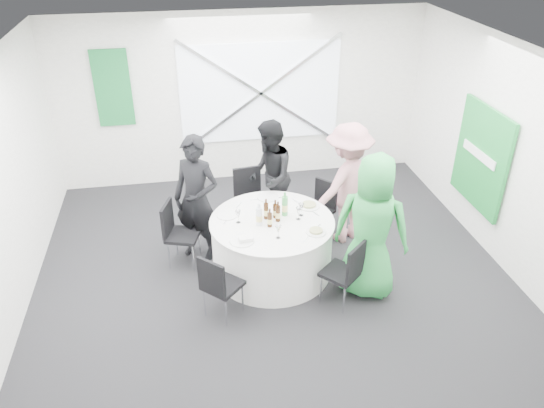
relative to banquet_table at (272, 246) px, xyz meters
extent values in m
plane|color=black|center=(0.00, -0.20, -0.38)|extent=(6.00, 6.00, 0.00)
plane|color=white|center=(0.00, -0.20, 2.42)|extent=(6.00, 6.00, 0.00)
plane|color=silver|center=(0.00, 2.80, 1.02)|extent=(6.00, 0.00, 6.00)
plane|color=silver|center=(0.00, -3.20, 1.02)|extent=(6.00, 0.00, 6.00)
plane|color=silver|center=(3.00, -0.20, 1.02)|extent=(0.00, 6.00, 6.00)
cube|color=white|center=(0.30, 2.76, 1.12)|extent=(2.60, 0.03, 1.60)
cube|color=silver|center=(0.30, 2.72, 1.12)|extent=(2.63, 0.05, 1.84)
cube|color=silver|center=(0.30, 2.72, 1.12)|extent=(2.63, 0.05, 1.84)
cube|color=#156B2B|center=(-2.00, 2.75, 1.32)|extent=(0.55, 0.04, 1.20)
cube|color=#188633|center=(2.94, 0.40, 0.82)|extent=(0.05, 1.20, 1.40)
cylinder|color=silver|center=(0.00, 0.00, -0.01)|extent=(1.52, 1.52, 0.74)
cylinder|color=silver|center=(0.00, 0.00, 0.37)|extent=(1.56, 1.56, 0.02)
cube|color=black|center=(-0.13, 1.01, 0.07)|extent=(0.47, 0.47, 0.05)
cube|color=black|center=(-0.15, 1.20, 0.32)|extent=(0.40, 0.09, 0.45)
cylinder|color=silver|center=(0.02, 1.20, -0.16)|extent=(0.02, 0.02, 0.43)
cylinder|color=silver|center=(-0.32, 1.15, -0.16)|extent=(0.02, 0.02, 0.43)
cylinder|color=silver|center=(0.07, 0.86, -0.16)|extent=(0.02, 0.02, 0.43)
cylinder|color=silver|center=(-0.27, 0.81, -0.16)|extent=(0.02, 0.02, 0.43)
cube|color=black|center=(-1.11, 0.37, 0.05)|extent=(0.51, 0.51, 0.05)
cube|color=black|center=(-1.29, 0.43, 0.29)|extent=(0.16, 0.38, 0.43)
cylinder|color=silver|center=(-1.21, 0.57, -0.17)|extent=(0.02, 0.02, 0.41)
cylinder|color=silver|center=(-1.31, 0.27, -0.17)|extent=(0.02, 0.02, 0.41)
cylinder|color=silver|center=(-0.90, 0.47, -0.17)|extent=(0.02, 0.02, 0.41)
cylinder|color=silver|center=(-1.00, 0.16, -0.17)|extent=(0.02, 0.02, 0.41)
cube|color=black|center=(0.78, 0.69, 0.02)|extent=(0.53, 0.53, 0.04)
cube|color=black|center=(0.92, 0.81, 0.24)|extent=(0.26, 0.29, 0.40)
cylinder|color=silver|center=(1.00, 0.68, -0.19)|extent=(0.02, 0.02, 0.38)
cylinder|color=silver|center=(0.80, 0.91, -0.19)|extent=(0.02, 0.02, 0.38)
cylinder|color=silver|center=(0.77, 0.48, -0.19)|extent=(0.02, 0.02, 0.38)
cylinder|color=silver|center=(0.57, 0.71, -0.19)|extent=(0.02, 0.02, 0.38)
cube|color=black|center=(0.68, -0.75, 0.04)|extent=(0.56, 0.56, 0.05)
cube|color=black|center=(0.81, -0.89, 0.27)|extent=(0.30, 0.28, 0.42)
cylinder|color=silver|center=(0.67, -0.97, -0.18)|extent=(0.02, 0.02, 0.40)
cylinder|color=silver|center=(0.91, -0.76, -0.18)|extent=(0.02, 0.02, 0.40)
cylinder|color=silver|center=(0.46, -0.74, -0.18)|extent=(0.02, 0.02, 0.40)
cylinder|color=silver|center=(0.69, -0.52, -0.18)|extent=(0.02, 0.02, 0.40)
cube|color=black|center=(-0.70, -0.72, 0.03)|extent=(0.55, 0.55, 0.05)
cube|color=black|center=(-0.83, -0.85, 0.26)|extent=(0.29, 0.28, 0.41)
cylinder|color=silver|center=(-0.92, -0.73, -0.18)|extent=(0.02, 0.02, 0.40)
cylinder|color=silver|center=(-0.69, -0.94, -0.18)|extent=(0.02, 0.02, 0.40)
cylinder|color=silver|center=(-0.70, -0.50, -0.18)|extent=(0.02, 0.02, 0.40)
cylinder|color=silver|center=(-0.48, -0.72, -0.18)|extent=(0.02, 0.02, 0.40)
imported|color=black|center=(-0.90, 0.53, 0.48)|extent=(0.75, 0.68, 1.73)
imported|color=black|center=(0.15, 1.07, 0.44)|extent=(0.55, 0.85, 1.64)
imported|color=#B87780|center=(1.15, 0.60, 0.48)|extent=(1.23, 0.98, 1.73)
imported|color=green|center=(1.07, -0.60, 0.53)|extent=(1.06, 0.94, 1.83)
cylinder|color=silver|center=(0.05, 0.59, 0.39)|extent=(0.29, 0.29, 0.01)
cylinder|color=silver|center=(-0.54, 0.22, 0.39)|extent=(0.26, 0.26, 0.01)
cylinder|color=silver|center=(0.54, 0.27, 0.39)|extent=(0.28, 0.28, 0.01)
cylinder|color=#81934F|center=(0.54, 0.27, 0.41)|extent=(0.18, 0.18, 0.02)
cylinder|color=silver|center=(0.47, -0.36, 0.39)|extent=(0.24, 0.24, 0.01)
cylinder|color=#81934F|center=(0.47, -0.36, 0.41)|extent=(0.16, 0.16, 0.02)
cylinder|color=silver|center=(-0.42, -0.38, 0.39)|extent=(0.29, 0.29, 0.01)
cube|color=silver|center=(-0.38, -0.40, 0.42)|extent=(0.17, 0.12, 0.05)
cylinder|color=#3A1E0A|center=(-0.06, 0.07, 0.49)|extent=(0.06, 0.06, 0.21)
cylinder|color=#3A1E0A|center=(-0.06, 0.07, 0.62)|extent=(0.02, 0.02, 0.06)
cylinder|color=#D3C570|center=(-0.06, 0.07, 0.47)|extent=(0.06, 0.06, 0.08)
cylinder|color=#3A1E0A|center=(0.05, 0.07, 0.47)|extent=(0.06, 0.06, 0.18)
cylinder|color=#3A1E0A|center=(0.05, 0.07, 0.59)|extent=(0.02, 0.02, 0.06)
cylinder|color=#D3C570|center=(0.05, 0.07, 0.45)|extent=(0.06, 0.06, 0.06)
cylinder|color=#3A1E0A|center=(0.07, -0.02, 0.48)|extent=(0.06, 0.06, 0.21)
cylinder|color=#3A1E0A|center=(0.07, -0.02, 0.62)|extent=(0.02, 0.02, 0.06)
cylinder|color=#D3C570|center=(0.07, -0.02, 0.46)|extent=(0.06, 0.06, 0.07)
cylinder|color=#3A1E0A|center=(-0.05, -0.12, 0.47)|extent=(0.06, 0.06, 0.19)
cylinder|color=#3A1E0A|center=(-0.05, -0.12, 0.60)|extent=(0.02, 0.02, 0.06)
cylinder|color=#D3C570|center=(-0.05, -0.12, 0.45)|extent=(0.06, 0.06, 0.07)
cylinder|color=green|center=(0.18, 0.11, 0.51)|extent=(0.08, 0.08, 0.26)
cylinder|color=green|center=(0.18, 0.11, 0.67)|extent=(0.03, 0.03, 0.06)
cylinder|color=#D3C570|center=(0.18, 0.11, 0.48)|extent=(0.08, 0.08, 0.09)
cylinder|color=silver|center=(-0.17, -0.06, 0.50)|extent=(0.08, 0.08, 0.24)
cylinder|color=silver|center=(-0.17, -0.06, 0.65)|extent=(0.03, 0.03, 0.06)
cylinder|color=#D3C570|center=(-0.17, -0.06, 0.47)|extent=(0.08, 0.08, 0.08)
cylinder|color=white|center=(0.33, -0.02, 0.38)|extent=(0.06, 0.06, 0.00)
cylinder|color=white|center=(0.33, -0.02, 0.43)|extent=(0.01, 0.01, 0.10)
cone|color=white|center=(0.33, -0.02, 0.51)|extent=(0.07, 0.07, 0.08)
cylinder|color=white|center=(-0.42, 0.03, 0.38)|extent=(0.06, 0.06, 0.00)
cylinder|color=white|center=(-0.42, 0.03, 0.43)|extent=(0.01, 0.01, 0.10)
cone|color=white|center=(-0.42, 0.03, 0.51)|extent=(0.07, 0.07, 0.08)
cylinder|color=white|center=(0.00, -0.39, 0.38)|extent=(0.06, 0.06, 0.00)
cylinder|color=white|center=(0.00, -0.39, 0.43)|extent=(0.01, 0.01, 0.10)
cone|color=white|center=(0.00, -0.39, 0.51)|extent=(0.07, 0.07, 0.08)
cylinder|color=white|center=(0.39, 0.06, 0.38)|extent=(0.06, 0.06, 0.00)
cylinder|color=white|center=(0.39, 0.06, 0.43)|extent=(0.01, 0.01, 0.10)
cone|color=white|center=(0.39, 0.06, 0.51)|extent=(0.07, 0.07, 0.08)
cube|color=silver|center=(0.15, 0.55, 0.38)|extent=(0.15, 0.02, 0.01)
cube|color=silver|center=(-0.12, 0.56, 0.38)|extent=(0.15, 0.03, 0.01)
cube|color=silver|center=(-0.36, 0.45, 0.38)|extent=(0.10, 0.13, 0.01)
cube|color=silver|center=(-0.57, 0.08, 0.38)|extent=(0.08, 0.14, 0.01)
cube|color=silver|center=(0.57, 0.07, 0.38)|extent=(0.08, 0.14, 0.01)
cube|color=silver|center=(0.40, 0.42, 0.38)|extent=(0.09, 0.14, 0.01)
cube|color=silver|center=(0.32, -0.48, 0.38)|extent=(0.11, 0.13, 0.01)
cube|color=silver|center=(0.52, -0.24, 0.38)|extent=(0.11, 0.12, 0.01)
camera|label=1|loc=(-0.98, -5.51, 3.84)|focal=35.00mm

